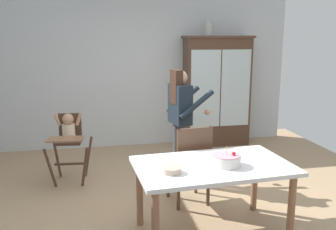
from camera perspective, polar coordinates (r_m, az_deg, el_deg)
The scene contains 10 objects.
ground_plane at distance 4.41m, azimuth 1.11°, elevation -14.13°, with size 6.24×6.24×0.00m, color tan.
wall_back at distance 6.57m, azimuth -3.89°, elevation 6.91°, with size 5.32×0.06×2.70m, color silver.
china_cabinet at distance 6.65m, azimuth 7.57°, elevation 3.74°, with size 1.22×0.48×1.96m.
ceramic_vase at distance 6.53m, azimuth 6.31°, elevation 13.23°, with size 0.13×0.13×0.27m.
high_chair_with_toddler at distance 5.08m, azimuth -15.21°, elevation -3.07°, with size 0.63×0.73×0.95m.
adult_person at distance 4.83m, azimuth 1.97°, elevation 0.42°, with size 0.57×0.56×1.53m.
dining_table at distance 3.64m, azimuth 6.98°, elevation -8.98°, with size 1.55×0.99×0.74m.
birthday_cake at distance 3.57m, azimuth 9.02°, elevation -6.92°, with size 0.28×0.28×0.19m.
serving_bowl at distance 3.35m, azimuth 0.58°, elevation -8.55°, with size 0.18×0.18×0.06m, color #C6AD93.
dining_chair_far_side at distance 4.26m, azimuth 3.64°, elevation -6.99°, with size 0.49×0.49×0.96m.
Camera 1 is at (-0.87, -3.85, 1.96)m, focal length 39.12 mm.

